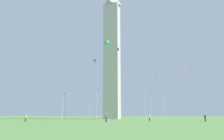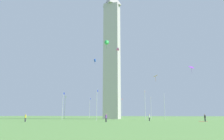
{
  "view_description": "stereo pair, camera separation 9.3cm",
  "coord_description": "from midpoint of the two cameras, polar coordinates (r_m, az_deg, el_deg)",
  "views": [
    {
      "loc": [
        -77.24,
        -18.44,
        1.6
      ],
      "look_at": [
        0.0,
        0.0,
        17.32
      ],
      "focal_mm": 35.96,
      "sensor_mm": 36.0,
      "label": 1
    },
    {
      "loc": [
        -77.22,
        -18.54,
        1.6
      ],
      "look_at": [
        0.0,
        0.0,
        17.32
      ],
      "focal_mm": 35.96,
      "sensor_mm": 36.0,
      "label": 2
    }
  ],
  "objects": [
    {
      "name": "obelisk_monument",
      "position": [
        82.52,
        -0.03,
        4.59
      ],
      "size": [
        5.29,
        5.29,
        48.11
      ],
      "color": "#B7B2A8",
      "rests_on": "ground"
    },
    {
      "name": "person_purple_shirt",
      "position": [
        48.14,
        -1.53,
        -12.07
      ],
      "size": [
        0.32,
        0.32,
        1.74
      ],
      "rotation": [
        0.0,
        0.0,
        0.2
      ],
      "color": "#2D2D38",
      "rests_on": "ground"
    },
    {
      "name": "flagpole_w",
      "position": [
        77.34,
        13.16,
        -8.66
      ],
      "size": [
        1.12,
        0.14,
        8.48
      ],
      "color": "silver",
      "rests_on": "ground"
    },
    {
      "name": "flagpole_sw",
      "position": [
        64.93,
        8.38,
        -8.41
      ],
      "size": [
        1.12,
        0.14,
        8.48
      ],
      "color": "silver",
      "rests_on": "ground"
    },
    {
      "name": "flagpole_s",
      "position": [
        62.23,
        -3.91,
        -8.38
      ],
      "size": [
        1.12,
        0.14,
        8.48
      ],
      "color": "silver",
      "rests_on": "ground"
    },
    {
      "name": "person_white_shirt",
      "position": [
        57.06,
        9.46,
        -11.85
      ],
      "size": [
        0.32,
        0.32,
        1.63
      ],
      "rotation": [
        0.0,
        0.0,
        0.91
      ],
      "color": "#2D2D38",
      "rests_on": "ground"
    },
    {
      "name": "kite_blue_box",
      "position": [
        70.59,
        -4.4,
        2.47
      ],
      "size": [
        0.9,
        0.52,
        1.8
      ],
      "color": "blue"
    },
    {
      "name": "ground_plane",
      "position": [
        79.42,
        -0.03,
        -12.35
      ],
      "size": [
        260.0,
        260.0,
        0.0
      ],
      "primitive_type": "plane",
      "color": "#609347"
    },
    {
      "name": "kite_green_delta",
      "position": [
        43.71,
        -1.38,
        6.98
      ],
      "size": [
        1.27,
        1.11,
        1.79
      ],
      "color": "green"
    },
    {
      "name": "person_black_shirt",
      "position": [
        54.91,
        22.55,
        -11.2
      ],
      "size": [
        0.32,
        0.32,
        1.62
      ],
      "rotation": [
        0.0,
        0.0,
        0.57
      ],
      "color": "#2D2D38",
      "rests_on": "ground"
    },
    {
      "name": "kite_purple_diamond",
      "position": [
        73.13,
        19.53,
        0.61
      ],
      "size": [
        1.78,
        1.85,
        2.45
      ],
      "color": "purple"
    },
    {
      "name": "flagpole_n",
      "position": [
        97.04,
        2.47,
        -9.4
      ],
      "size": [
        1.12,
        0.14,
        8.48
      ],
      "color": "silver",
      "rests_on": "ground"
    },
    {
      "name": "flagpole_nw",
      "position": [
        90.2,
        9.86,
        -9.11
      ],
      "size": [
        1.12,
        0.14,
        8.48
      ],
      "color": "silver",
      "rests_on": "ground"
    },
    {
      "name": "flagpole_e",
      "position": [
        85.49,
        -11.94,
        -8.93
      ],
      "size": [
        1.12,
        0.14,
        8.48
      ],
      "color": "silver",
      "rests_on": "ground"
    },
    {
      "name": "flagpole_se",
      "position": [
        71.79,
        -12.46,
        -8.52
      ],
      "size": [
        1.12,
        0.14,
        8.48
      ],
      "color": "silver",
      "rests_on": "ground"
    },
    {
      "name": "flagpole_ne",
      "position": [
        95.26,
        -5.75,
        -9.32
      ],
      "size": [
        1.12,
        0.14,
        8.48
      ],
      "color": "silver",
      "rests_on": "ground"
    },
    {
      "name": "kite_orange_diamond",
      "position": [
        51.71,
        10.98,
        -1.58
      ],
      "size": [
        0.97,
        0.9,
        1.45
      ],
      "color": "orange"
    },
    {
      "name": "person_yellow_shirt",
      "position": [
        53.7,
        -21.18,
        -11.29
      ],
      "size": [
        0.32,
        0.32,
        1.67
      ],
      "rotation": [
        0.0,
        0.0,
        -0.85
      ],
      "color": "#2D2D38",
      "rests_on": "ground"
    },
    {
      "name": "picnic_blanket_near_first_person",
      "position": [
        56.59,
        22.12,
        -12.01
      ],
      "size": [
        1.55,
        1.92,
        0.01
      ],
      "primitive_type": "cube",
      "rotation": [
        0.0,
        0.0,
        1.66
      ],
      "color": "red",
      "rests_on": "ground"
    },
    {
      "name": "kite_pink_delta",
      "position": [
        64.24,
        1.26,
        5.2
      ],
      "size": [
        1.49,
        1.55,
        1.98
      ],
      "color": "pink"
    }
  ]
}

